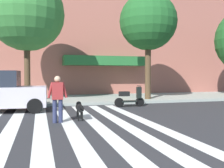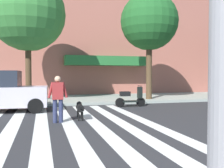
{
  "view_description": "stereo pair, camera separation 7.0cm",
  "coord_description": "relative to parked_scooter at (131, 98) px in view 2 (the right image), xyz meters",
  "views": [
    {
      "loc": [
        -1.28,
        -0.91,
        1.68
      ],
      "look_at": [
        0.98,
        7.12,
        1.38
      ],
      "focal_mm": 41.39,
      "sensor_mm": 36.0,
      "label": 1
    },
    {
      "loc": [
        -1.21,
        -0.93,
        1.68
      ],
      "look_at": [
        0.98,
        7.12,
        1.38
      ],
      "focal_mm": 41.39,
      "sensor_mm": 36.0,
      "label": 2
    }
  ],
  "objects": [
    {
      "name": "ground_plane",
      "position": [
        -3.27,
        -5.3,
        -0.48
      ],
      "size": [
        160.0,
        160.0,
        0.0
      ],
      "primitive_type": "plane",
      "color": "#2B2B2D"
    },
    {
      "name": "parked_scooter",
      "position": [
        0.0,
        0.0,
        0.0
      ],
      "size": [
        1.63,
        0.5,
        1.11
      ],
      "color": "black",
      "rests_on": "ground_plane"
    },
    {
      "name": "street_tree_middle",
      "position": [
        2.08,
        2.4,
        4.54
      ],
      "size": [
        3.62,
        3.62,
        6.71
      ],
      "color": "#4C3823",
      "rests_on": "sidewalk_far"
    },
    {
      "name": "crosswalk_stripes",
      "position": [
        -3.61,
        -5.3,
        -0.47
      ],
      "size": [
        5.85,
        12.44,
        0.01
      ],
      "color": "silver",
      "rests_on": "ground_plane"
    },
    {
      "name": "pedestrian_dog_walker",
      "position": [
        -3.95,
        -3.58,
        0.45
      ],
      "size": [
        0.71,
        0.26,
        1.64
      ],
      "color": "#282D4C",
      "rests_on": "ground_plane"
    },
    {
      "name": "sidewalk_far",
      "position": [
        -3.27,
        4.22,
        -0.4
      ],
      "size": [
        80.0,
        6.0,
        0.15
      ],
      "primitive_type": "cube",
      "color": "#969D93",
      "rests_on": "ground_plane"
    },
    {
      "name": "dog_on_leash",
      "position": [
        -3.11,
        -3.16,
        -0.03
      ],
      "size": [
        0.3,
        1.08,
        0.65
      ],
      "color": "black",
      "rests_on": "ground_plane"
    },
    {
      "name": "street_tree_nearest",
      "position": [
        -5.23,
        3.09,
        4.74
      ],
      "size": [
        4.35,
        4.35,
        7.27
      ],
      "color": "#4C3823",
      "rests_on": "sidewalk_far"
    }
  ]
}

